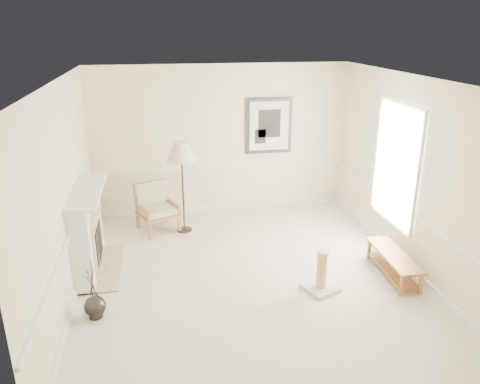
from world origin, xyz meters
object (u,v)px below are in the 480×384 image
Objects in this scene: floor_lamp at (181,154)px; scratching_post at (321,278)px; floor_vase at (95,307)px; armchair at (155,205)px; bench at (394,261)px.

floor_lamp is 3.24m from scratching_post.
armchair reaches higher than floor_vase.
floor_vase is 0.49× the size of floor_lamp.
floor_vase is at bearing -175.75° from bench.
armchair is at bearing 131.10° from scratching_post.
bench is (3.48, -2.40, -0.23)m from armchair.
floor_vase is 0.65× the size of bench.
floor_vase is 0.93× the size of armchair.
floor_vase is at bearing -128.72° from armchair.
armchair is (0.82, 2.72, 0.31)m from floor_vase.
floor_lamp is at bearing -44.85° from armchair.
floor_lamp is at bearing 143.73° from bench.
floor_vase reaches higher than scratching_post.
armchair reaches higher than bench.
bench is 1.23m from scratching_post.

